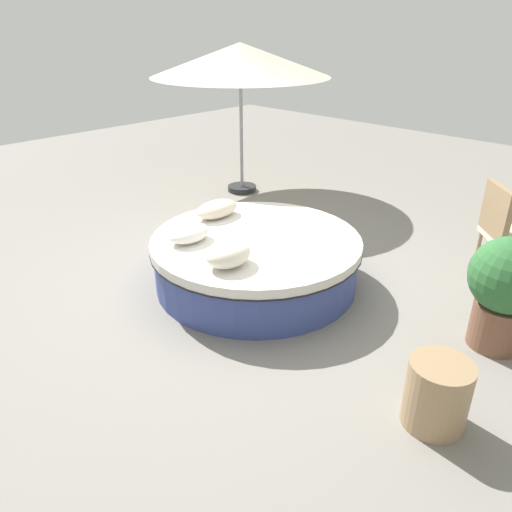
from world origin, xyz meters
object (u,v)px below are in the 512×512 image
throw_pillow_1 (189,233)px  throw_pillow_2 (228,254)px  patio_chair (505,227)px  round_bed (256,260)px  planter (507,287)px  patio_umbrella (240,60)px  throw_pillow_0 (217,209)px  side_table (437,394)px

throw_pillow_1 → throw_pillow_2: size_ratio=1.01×
patio_chair → throw_pillow_2: bearing=-74.9°
round_bed → planter: (-0.61, 2.14, 0.28)m
round_bed → planter: 2.24m
throw_pillow_1 → patio_umbrella: bearing=-143.9°
throw_pillow_0 → side_table: size_ratio=1.06×
throw_pillow_0 → side_table: bearing=77.0°
throw_pillow_1 → planter: (-1.12, 2.54, -0.04)m
throw_pillow_0 → patio_umbrella: 2.73m
throw_pillow_0 → throw_pillow_2: size_ratio=1.20×
planter → side_table: 1.21m
throw_pillow_0 → patio_chair: 2.94m
patio_chair → patio_umbrella: bearing=-135.9°
throw_pillow_0 → planter: size_ratio=0.54×
planter → side_table: planter is taller
throw_pillow_1 → throw_pillow_2: bearing=82.5°
throw_pillow_2 → planter: 2.25m
patio_chair → throw_pillow_0: bearing=-98.0°
throw_pillow_1 → patio_chair: bearing=138.1°
patio_umbrella → side_table: 5.31m
patio_umbrella → throw_pillow_2: bearing=43.7°
throw_pillow_2 → side_table: size_ratio=0.89×
round_bed → side_table: bearing=75.7°
throw_pillow_0 → patio_chair: bearing=125.9°
planter → patio_umbrella: bearing=-107.3°
throw_pillow_1 → round_bed: bearing=141.7°
throw_pillow_1 → side_table: (0.05, 2.57, -0.35)m
throw_pillow_2 → patio_umbrella: bearing=-136.3°
round_bed → side_table: round_bed is taller
throw_pillow_0 → throw_pillow_2: (0.70, 0.93, 0.02)m
patio_umbrella → planter: (1.35, 4.34, -1.35)m
round_bed → patio_chair: 2.51m
patio_chair → round_bed: bearing=-86.8°
throw_pillow_0 → patio_umbrella: size_ratio=0.20×
patio_umbrella → patio_chair: bearing=88.0°
throw_pillow_1 → patio_chair: 3.13m
throw_pillow_0 → round_bed: bearing=81.4°
throw_pillow_0 → planter: planter is taller
throw_pillow_2 → patio_umbrella: size_ratio=0.17×
round_bed → throw_pillow_2: (0.59, 0.24, 0.35)m
patio_umbrella → planter: 4.74m
patio_chair → patio_umbrella: (-0.14, -3.90, 1.34)m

